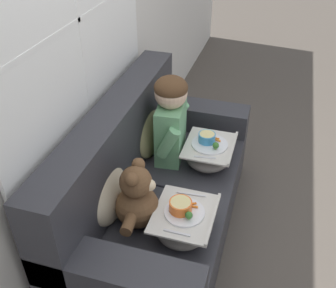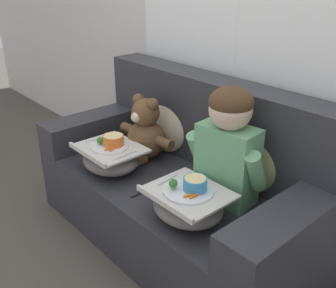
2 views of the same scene
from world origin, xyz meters
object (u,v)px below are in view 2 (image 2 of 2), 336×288
(child_figure, at_px, (228,141))
(lap_tray_teddy, at_px, (111,157))
(throw_pillow_behind_teddy, at_px, (167,122))
(couch, at_px, (184,185))
(throw_pillow_behind_child, at_px, (248,155))
(teddy_bear, at_px, (145,132))
(lap_tray_child, at_px, (188,203))

(child_figure, distance_m, lap_tray_teddy, 0.78)
(throw_pillow_behind_teddy, relative_size, lap_tray_teddy, 1.08)
(couch, relative_size, throw_pillow_behind_teddy, 4.22)
(throw_pillow_behind_child, distance_m, teddy_bear, 0.70)
(lap_tray_teddy, bearing_deg, couch, 41.05)
(throw_pillow_behind_child, bearing_deg, lap_tray_child, -89.92)
(couch, height_order, lap_tray_child, couch)
(couch, bearing_deg, lap_tray_teddy, -138.95)
(throw_pillow_behind_child, relative_size, lap_tray_child, 1.13)
(lap_tray_child, bearing_deg, child_figure, 90.10)
(teddy_bear, xyz_separation_m, lap_tray_child, (0.68, -0.27, -0.09))
(teddy_bear, bearing_deg, lap_tray_child, -21.90)
(teddy_bear, bearing_deg, throw_pillow_behind_teddy, 90.15)
(teddy_bear, height_order, lap_tray_teddy, teddy_bear)
(couch, relative_size, teddy_bear, 3.97)
(throw_pillow_behind_child, height_order, lap_tray_child, throw_pillow_behind_child)
(couch, height_order, child_figure, child_figure)
(teddy_bear, distance_m, lap_tray_child, 0.74)
(throw_pillow_behind_child, bearing_deg, throw_pillow_behind_teddy, 180.00)
(throw_pillow_behind_teddy, xyz_separation_m, teddy_bear, (0.00, -0.19, -0.02))
(couch, distance_m, throw_pillow_behind_teddy, 0.47)
(teddy_bear, bearing_deg, child_figure, 0.39)
(teddy_bear, distance_m, lap_tray_teddy, 0.29)
(couch, height_order, lap_tray_teddy, couch)
(lap_tray_teddy, bearing_deg, teddy_bear, 89.92)
(child_figure, height_order, lap_tray_child, child_figure)
(throw_pillow_behind_child, bearing_deg, child_figure, -89.97)
(couch, xyz_separation_m, lap_tray_teddy, (-0.34, -0.30, 0.16))
(throw_pillow_behind_teddy, height_order, child_figure, child_figure)
(couch, bearing_deg, throw_pillow_behind_teddy, 154.13)
(throw_pillow_behind_teddy, bearing_deg, throw_pillow_behind_child, 0.00)
(couch, distance_m, throw_pillow_behind_child, 0.47)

